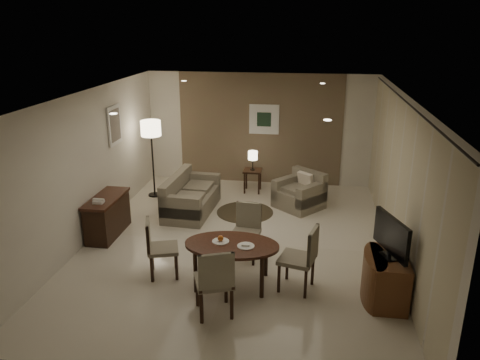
% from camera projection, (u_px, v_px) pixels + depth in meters
% --- Properties ---
extents(room_shell, '(5.50, 7.00, 2.70)m').
position_uv_depth(room_shell, '(242.00, 166.00, 8.49)').
color(room_shell, beige).
rests_on(room_shell, ground).
extents(taupe_accent, '(3.96, 0.03, 2.70)m').
position_uv_depth(taupe_accent, '(260.00, 129.00, 11.38)').
color(taupe_accent, brown).
rests_on(taupe_accent, wall_back).
extents(curtain_wall, '(0.08, 6.70, 2.58)m').
position_uv_depth(curtain_wall, '(398.00, 182.00, 7.75)').
color(curtain_wall, beige).
rests_on(curtain_wall, wall_right).
extents(curtain_rod, '(0.03, 6.80, 0.03)m').
position_uv_depth(curtain_rod, '(407.00, 102.00, 7.32)').
color(curtain_rod, black).
rests_on(curtain_rod, wall_right).
extents(art_back_frame, '(0.72, 0.03, 0.72)m').
position_uv_depth(art_back_frame, '(264.00, 119.00, 11.26)').
color(art_back_frame, silver).
rests_on(art_back_frame, wall_back).
extents(art_back_canvas, '(0.34, 0.01, 0.34)m').
position_uv_depth(art_back_canvas, '(264.00, 119.00, 11.25)').
color(art_back_canvas, '#1B311F').
rests_on(art_back_canvas, wall_back).
extents(art_left_frame, '(0.03, 0.60, 0.80)m').
position_uv_depth(art_left_frame, '(115.00, 125.00, 9.46)').
color(art_left_frame, silver).
rests_on(art_left_frame, wall_left).
extents(art_left_canvas, '(0.01, 0.46, 0.64)m').
position_uv_depth(art_left_canvas, '(115.00, 125.00, 9.46)').
color(art_left_canvas, gray).
rests_on(art_left_canvas, wall_left).
extents(downlight_nl, '(0.10, 0.10, 0.01)m').
position_uv_depth(downlight_nl, '(113.00, 114.00, 6.20)').
color(downlight_nl, white).
rests_on(downlight_nl, ceiling).
extents(downlight_nr, '(0.10, 0.10, 0.01)m').
position_uv_depth(downlight_nr, '(328.00, 120.00, 5.80)').
color(downlight_nr, white).
rests_on(downlight_nr, ceiling).
extents(downlight_fl, '(0.10, 0.10, 0.01)m').
position_uv_depth(downlight_fl, '(184.00, 81.00, 9.57)').
color(downlight_fl, white).
rests_on(downlight_fl, ceiling).
extents(downlight_fr, '(0.10, 0.10, 0.01)m').
position_uv_depth(downlight_fr, '(322.00, 83.00, 9.17)').
color(downlight_fr, white).
rests_on(downlight_fr, ceiling).
extents(console_desk, '(0.48, 1.20, 0.75)m').
position_uv_depth(console_desk, '(108.00, 216.00, 8.78)').
color(console_desk, '#492317').
rests_on(console_desk, floor).
extents(telephone, '(0.20, 0.14, 0.09)m').
position_uv_depth(telephone, '(98.00, 201.00, 8.36)').
color(telephone, white).
rests_on(telephone, console_desk).
extents(tv_cabinet, '(0.48, 0.90, 0.70)m').
position_uv_depth(tv_cabinet, '(388.00, 279.00, 6.70)').
color(tv_cabinet, brown).
rests_on(tv_cabinet, floor).
extents(flat_tv, '(0.36, 0.85, 0.60)m').
position_uv_depth(flat_tv, '(391.00, 236.00, 6.49)').
color(flat_tv, black).
rests_on(flat_tv, tv_cabinet).
extents(dining_table, '(1.43, 0.90, 0.67)m').
position_uv_depth(dining_table, '(232.00, 264.00, 7.13)').
color(dining_table, '#492317').
rests_on(dining_table, floor).
extents(chair_near, '(0.64, 0.64, 1.03)m').
position_uv_depth(chair_near, '(214.00, 280.00, 6.36)').
color(chair_near, gray).
rests_on(chair_near, floor).
extents(chair_far, '(0.51, 0.51, 0.94)m').
position_uv_depth(chair_far, '(245.00, 233.00, 7.85)').
color(chair_far, gray).
rests_on(chair_far, floor).
extents(chair_left, '(0.58, 0.58, 0.95)m').
position_uv_depth(chair_left, '(163.00, 248.00, 7.34)').
color(chair_left, gray).
rests_on(chair_left, floor).
extents(chair_right, '(0.60, 0.60, 1.02)m').
position_uv_depth(chair_right, '(297.00, 258.00, 6.95)').
color(chair_right, gray).
rests_on(chair_right, floor).
extents(plate_a, '(0.26, 0.26, 0.02)m').
position_uv_depth(plate_a, '(221.00, 241.00, 7.09)').
color(plate_a, white).
rests_on(plate_a, dining_table).
extents(plate_b, '(0.26, 0.26, 0.02)m').
position_uv_depth(plate_b, '(246.00, 246.00, 6.94)').
color(plate_b, white).
rests_on(plate_b, dining_table).
extents(fruit_apple, '(0.09, 0.09, 0.09)m').
position_uv_depth(fruit_apple, '(221.00, 238.00, 7.08)').
color(fruit_apple, '#B14F14').
rests_on(fruit_apple, plate_a).
extents(napkin, '(0.12, 0.08, 0.03)m').
position_uv_depth(napkin, '(246.00, 245.00, 6.94)').
color(napkin, white).
rests_on(napkin, plate_b).
extents(round_rug, '(1.20, 1.20, 0.01)m').
position_uv_depth(round_rug, '(245.00, 212.00, 9.92)').
color(round_rug, '#433925').
rests_on(round_rug, floor).
extents(sofa, '(1.73, 0.93, 0.79)m').
position_uv_depth(sofa, '(192.00, 194.00, 9.84)').
color(sofa, gray).
rests_on(sofa, floor).
extents(armchair, '(1.21, 1.20, 0.78)m').
position_uv_depth(armchair, '(299.00, 191.00, 10.05)').
color(armchair, gray).
rests_on(armchair, floor).
extents(side_table, '(0.42, 0.42, 0.54)m').
position_uv_depth(side_table, '(253.00, 181.00, 11.05)').
color(side_table, black).
rests_on(side_table, floor).
extents(table_lamp, '(0.22, 0.22, 0.50)m').
position_uv_depth(table_lamp, '(253.00, 160.00, 10.88)').
color(table_lamp, '#FFEAC1').
rests_on(table_lamp, side_table).
extents(floor_lamp, '(0.45, 0.45, 1.76)m').
position_uv_depth(floor_lamp, '(153.00, 159.00, 10.59)').
color(floor_lamp, '#FFE5B7').
rests_on(floor_lamp, floor).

